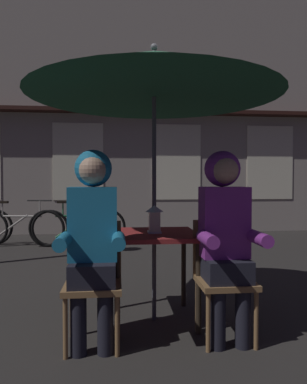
% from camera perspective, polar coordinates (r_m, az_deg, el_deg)
% --- Properties ---
extents(ground_plane, '(60.00, 60.00, 0.00)m').
position_cam_1_polar(ground_plane, '(3.23, 0.10, -19.54)').
color(ground_plane, '#2D2B28').
extents(cafe_table, '(0.72, 0.72, 0.74)m').
position_cam_1_polar(cafe_table, '(3.06, 0.10, -8.32)').
color(cafe_table, maroon).
rests_on(cafe_table, ground_plane).
extents(patio_umbrella, '(2.10, 2.10, 2.31)m').
position_cam_1_polar(patio_umbrella, '(3.14, 0.10, 18.14)').
color(patio_umbrella, '#4C4C51').
rests_on(patio_umbrella, ground_plane).
extents(lantern, '(0.11, 0.11, 0.23)m').
position_cam_1_polar(lantern, '(3.00, 0.14, -4.21)').
color(lantern, white).
rests_on(lantern, cafe_table).
extents(chair_left, '(0.40, 0.40, 0.87)m').
position_cam_1_polar(chair_left, '(2.72, -9.45, -12.84)').
color(chair_left, olive).
rests_on(chair_left, ground_plane).
extents(chair_right, '(0.40, 0.40, 0.87)m').
position_cam_1_polar(chair_right, '(2.83, 10.85, -12.29)').
color(chair_right, olive).
rests_on(chair_right, ground_plane).
extents(person_left_hooded, '(0.45, 0.56, 1.40)m').
position_cam_1_polar(person_left_hooded, '(2.60, -9.57, -5.51)').
color(person_left_hooded, black).
rests_on(person_left_hooded, ground_plane).
extents(person_right_hooded, '(0.45, 0.56, 1.40)m').
position_cam_1_polar(person_right_hooded, '(2.71, 11.24, -5.22)').
color(person_right_hooded, black).
rests_on(person_right_hooded, ground_plane).
extents(shopfront_building, '(10.00, 0.93, 6.20)m').
position_cam_1_polar(shopfront_building, '(8.61, -4.13, 14.64)').
color(shopfront_building, '#9E9389').
rests_on(shopfront_building, ground_plane).
extents(bicycle_second, '(1.67, 0.28, 0.84)m').
position_cam_1_polar(bicycle_second, '(6.88, -20.62, -5.25)').
color(bicycle_second, black).
rests_on(bicycle_second, ground_plane).
extents(bicycle_third, '(1.68, 0.18, 0.84)m').
position_cam_1_polar(bicycle_third, '(6.67, -11.69, -5.39)').
color(bicycle_third, black).
rests_on(bicycle_third, ground_plane).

